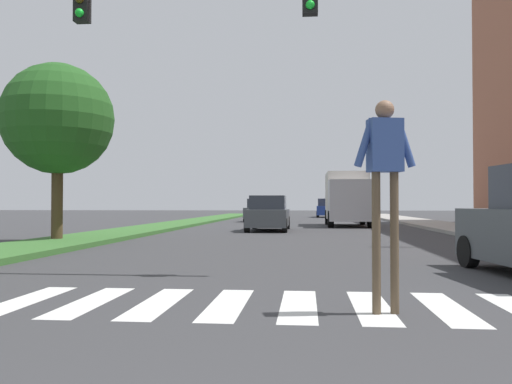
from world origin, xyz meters
name	(u,v)px	position (x,y,z in m)	size (l,w,h in m)	color
ground_plane	(297,226)	(0.00, 30.00, 0.00)	(140.00, 140.00, 0.00)	#38383A
crosswalk	(263,305)	(0.00, 6.06, 0.00)	(6.75, 2.20, 0.01)	silver
median_strip	(168,226)	(-7.00, 28.00, 0.07)	(2.62, 64.00, 0.15)	#386B2D
tree_mid	(58,119)	(-7.50, 15.89, 4.02)	(3.60, 3.60, 5.69)	#4C3823
sidewalk_right	(448,227)	(7.96, 28.00, 0.07)	(3.00, 64.00, 0.15)	#9E9991
traffic_light_gantry	(78,43)	(-3.74, 8.93, 4.32)	(7.88, 0.30, 6.00)	gold
pedestrian_performer	(385,171)	(1.46, 5.65, 1.66)	(0.75, 0.32, 2.49)	brown
sedan_midblock	(268,214)	(-1.23, 24.44, 0.77)	(1.89, 4.33, 1.65)	#474C51
sedan_distant	(260,211)	(-2.73, 37.29, 0.76)	(2.08, 4.32, 1.63)	#474C51
sedan_far_horizon	(326,209)	(2.43, 50.09, 0.81)	(1.92, 4.59, 1.76)	navy
truck_box_delivery	(347,198)	(2.91, 30.28, 1.63)	(2.40, 6.20, 3.10)	#B7B7BC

